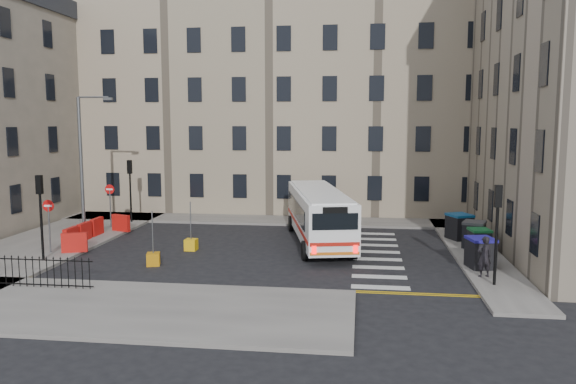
% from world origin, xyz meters
% --- Properties ---
extents(ground, '(120.00, 120.00, 0.00)m').
position_xyz_m(ground, '(0.00, 0.00, 0.00)').
color(ground, black).
rests_on(ground, ground).
extents(pavement_north, '(36.00, 3.20, 0.15)m').
position_xyz_m(pavement_north, '(-6.00, 8.60, 0.07)').
color(pavement_north, slate).
rests_on(pavement_north, ground).
extents(pavement_east, '(2.40, 26.00, 0.15)m').
position_xyz_m(pavement_east, '(9.00, 4.00, 0.07)').
color(pavement_east, slate).
rests_on(pavement_east, ground).
extents(pavement_west, '(6.00, 22.00, 0.15)m').
position_xyz_m(pavement_west, '(-14.00, 1.00, 0.07)').
color(pavement_west, slate).
rests_on(pavement_west, ground).
extents(pavement_sw, '(20.00, 6.00, 0.15)m').
position_xyz_m(pavement_sw, '(-7.00, -10.00, 0.07)').
color(pavement_sw, slate).
rests_on(pavement_sw, ground).
extents(terrace_north, '(38.30, 10.80, 17.20)m').
position_xyz_m(terrace_north, '(-7.00, 15.50, 8.62)').
color(terrace_north, gray).
rests_on(terrace_north, ground).
extents(traffic_light_east, '(0.28, 0.22, 4.10)m').
position_xyz_m(traffic_light_east, '(8.60, -5.50, 2.87)').
color(traffic_light_east, black).
rests_on(traffic_light_east, pavement_east).
extents(traffic_light_nw, '(0.28, 0.22, 4.10)m').
position_xyz_m(traffic_light_nw, '(-12.00, 6.50, 2.87)').
color(traffic_light_nw, black).
rests_on(traffic_light_nw, pavement_west).
extents(traffic_light_sw, '(0.28, 0.22, 4.10)m').
position_xyz_m(traffic_light_sw, '(-12.00, -4.00, 2.87)').
color(traffic_light_sw, black).
rests_on(traffic_light_sw, pavement_west).
extents(streetlamp, '(0.50, 0.22, 8.14)m').
position_xyz_m(streetlamp, '(-13.00, 2.00, 4.34)').
color(streetlamp, '#595B5E').
rests_on(streetlamp, pavement_west).
extents(no_entry_north, '(0.60, 0.08, 3.00)m').
position_xyz_m(no_entry_north, '(-12.50, 4.50, 2.08)').
color(no_entry_north, '#595B5E').
rests_on(no_entry_north, pavement_west).
extents(no_entry_south, '(0.60, 0.08, 3.00)m').
position_xyz_m(no_entry_south, '(-12.50, -2.50, 2.08)').
color(no_entry_south, '#595B5E').
rests_on(no_entry_south, pavement_west).
extents(roadworks_barriers, '(1.66, 6.26, 1.00)m').
position_xyz_m(roadworks_barriers, '(-11.84, 0.50, 0.65)').
color(roadworks_barriers, red).
rests_on(roadworks_barriers, pavement_west).
extents(iron_railings, '(7.80, 0.04, 1.20)m').
position_xyz_m(iron_railings, '(-11.25, -8.20, 0.75)').
color(iron_railings, black).
rests_on(iron_railings, pavement_sw).
extents(bus, '(4.70, 11.02, 2.92)m').
position_xyz_m(bus, '(0.83, 2.12, 1.69)').
color(bus, white).
rests_on(bus, ground).
extents(wheelie_bin_a, '(1.34, 1.47, 1.39)m').
position_xyz_m(wheelie_bin_a, '(8.58, -2.77, 0.85)').
color(wheelie_bin_a, black).
rests_on(wheelie_bin_a, pavement_east).
extents(wheelie_bin_b, '(0.97, 1.09, 1.12)m').
position_xyz_m(wheelie_bin_b, '(8.76, -1.85, 0.72)').
color(wheelie_bin_b, black).
rests_on(wheelie_bin_b, pavement_east).
extents(wheelie_bin_c, '(1.12, 1.24, 1.24)m').
position_xyz_m(wheelie_bin_c, '(9.13, 0.22, 0.77)').
color(wheelie_bin_c, black).
rests_on(wheelie_bin_c, pavement_east).
extents(wheelie_bin_d, '(1.46, 1.56, 1.39)m').
position_xyz_m(wheelie_bin_d, '(9.11, 1.53, 0.85)').
color(wheelie_bin_d, black).
rests_on(wheelie_bin_d, pavement_east).
extents(wheelie_bin_e, '(1.58, 1.66, 1.44)m').
position_xyz_m(wheelie_bin_e, '(8.69, 3.56, 0.88)').
color(wheelie_bin_e, black).
rests_on(wheelie_bin_e, pavement_east).
extents(pedestrian, '(0.75, 0.61, 1.77)m').
position_xyz_m(pedestrian, '(8.42, -4.34, 1.03)').
color(pedestrian, black).
rests_on(pedestrian, pavement_east).
extents(bollard_yellow, '(0.62, 0.62, 0.60)m').
position_xyz_m(bollard_yellow, '(-5.73, -0.48, 0.30)').
color(bollard_yellow, '#F3B50D').
rests_on(bollard_yellow, ground).
extents(bollard_chevron, '(0.74, 0.74, 0.60)m').
position_xyz_m(bollard_chevron, '(-6.56, -3.78, 0.30)').
color(bollard_chevron, '#C47D0B').
rests_on(bollard_chevron, ground).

